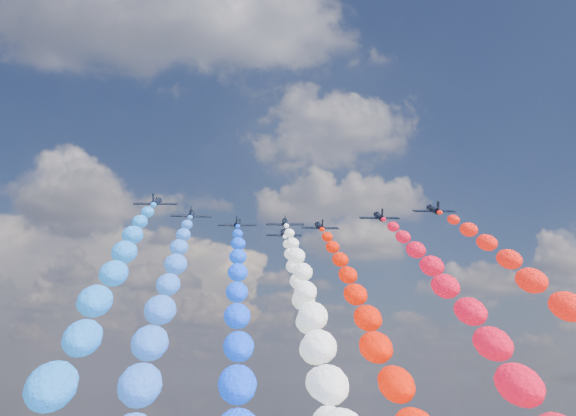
{
  "coord_description": "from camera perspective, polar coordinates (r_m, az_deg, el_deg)",
  "views": [
    {
      "loc": [
        -11.91,
        -156.79,
        72.86
      ],
      "look_at": [
        0.0,
        4.0,
        110.72
      ],
      "focal_mm": 45.44,
      "sensor_mm": 36.0,
      "label": 1
    }
  ],
  "objects": [
    {
      "name": "jet_1",
      "position": [
        164.54,
        -7.56,
        -0.51
      ],
      "size": [
        9.39,
        12.52,
        6.5
      ],
      "primitive_type": null,
      "rotation": [
        0.34,
        0.0,
        0.03
      ],
      "color": "black"
    },
    {
      "name": "jet_5",
      "position": [
        176.07,
        2.49,
        -1.45
      ],
      "size": [
        9.44,
        12.56,
        6.5
      ],
      "primitive_type": null,
      "rotation": [
        0.34,
        0.0,
        0.04
      ],
      "color": "black"
    },
    {
      "name": "trail_6",
      "position": [
        100.89,
        14.85,
        -10.88
      ],
      "size": [
        5.84,
        123.78,
        67.46
      ],
      "primitive_type": null,
      "color": "red"
    },
    {
      "name": "trail_4",
      "position": [
        117.73,
        1.8,
        -11.58
      ],
      "size": [
        5.84,
        123.78,
        67.46
      ],
      "primitive_type": null,
      "color": "white"
    },
    {
      "name": "trail_0",
      "position": [
        86.95,
        -15.47,
        -10.54
      ],
      "size": [
        5.84,
        123.78,
        67.46
      ],
      "primitive_type": null,
      "color": "blue"
    },
    {
      "name": "jet_0",
      "position": [
        154.21,
        -10.28,
        0.45
      ],
      "size": [
        9.37,
        12.51,
        6.5
      ],
      "primitive_type": null,
      "rotation": [
        0.34,
        0.0,
        -0.03
      ],
      "color": "black"
    },
    {
      "name": "trail_3",
      "position": [
        104.63,
        2.24,
        -11.37
      ],
      "size": [
        5.84,
        123.78,
        67.46
      ],
      "primitive_type": null,
      "color": "white"
    },
    {
      "name": "trail_1",
      "position": [
        97.07,
        -10.24,
        -11.03
      ],
      "size": [
        5.84,
        123.78,
        67.46
      ],
      "primitive_type": null,
      "color": "blue"
    },
    {
      "name": "jet_6",
      "position": [
        166.41,
        7.14,
        -0.67
      ],
      "size": [
        9.33,
        12.48,
        6.5
      ],
      "primitive_type": null,
      "rotation": [
        0.34,
        0.0,
        -0.03
      ],
      "color": "black"
    },
    {
      "name": "jet_3",
      "position": [
        171.88,
        -0.24,
        -1.17
      ],
      "size": [
        9.69,
        12.74,
        6.5
      ],
      "primitive_type": null,
      "rotation": [
        0.34,
        0.0,
        -0.06
      ],
      "color": "black"
    },
    {
      "name": "jet_7",
      "position": [
        161.51,
        11.3,
        -0.13
      ],
      "size": [
        9.43,
        12.55,
        6.5
      ],
      "primitive_type": null,
      "rotation": [
        0.34,
        0.0,
        -0.04
      ],
      "color": "black"
    },
    {
      "name": "jet_4",
      "position": [
        184.74,
        -0.34,
        -2.02
      ],
      "size": [
        9.21,
        12.4,
        6.5
      ],
      "primitive_type": null,
      "rotation": [
        0.34,
        0.0,
        -0.02
      ],
      "color": "black"
    },
    {
      "name": "jet_2",
      "position": [
        172.99,
        -3.96,
        -1.22
      ],
      "size": [
        9.64,
        12.71,
        6.5
      ],
      "primitive_type": null,
      "rotation": [
        0.34,
        0.0,
        -0.06
      ],
      "color": "black"
    },
    {
      "name": "trail_2",
      "position": [
        105.52,
        -4.01,
        -11.36
      ],
      "size": [
        5.84,
        123.78,
        67.46
      ],
      "primitive_type": null,
      "color": "#0B3CFD"
    },
    {
      "name": "trail_5",
      "position": [
        109.37,
        6.62,
        -11.37
      ],
      "size": [
        5.84,
        123.78,
        67.46
      ],
      "primitive_type": null,
      "color": "red"
    }
  ]
}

